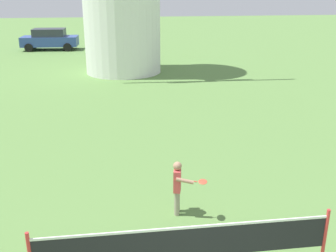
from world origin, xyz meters
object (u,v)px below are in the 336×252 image
at_px(tennis_net, 185,243).
at_px(player_far, 178,185).
at_px(parked_car_blue, 50,39).
at_px(parked_car_silver, 119,38).

distance_m(tennis_net, player_far, 1.98).
bearing_deg(tennis_net, parked_car_blue, 102.48).
xyz_separation_m(player_far, parked_car_blue, (-5.89, 23.66, 0.13)).
relative_size(parked_car_blue, parked_car_silver, 1.06).
bearing_deg(player_far, parked_car_blue, 103.97).
bearing_deg(parked_car_silver, parked_car_blue, 179.61).
relative_size(player_far, parked_car_blue, 0.29).
distance_m(tennis_net, parked_car_silver, 25.60).
bearing_deg(parked_car_silver, player_far, -88.05).
bearing_deg(parked_car_silver, tennis_net, -88.68).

